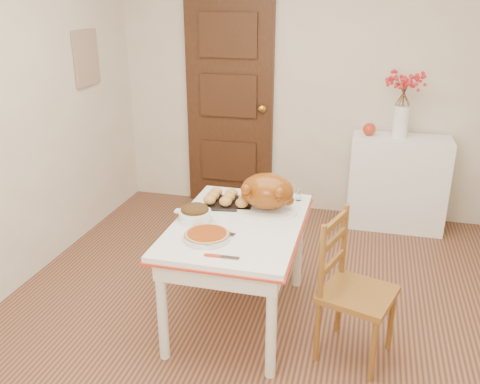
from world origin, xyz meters
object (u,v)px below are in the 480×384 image
(turkey_platter, at_px, (267,193))
(kitchen_table, at_px, (238,271))
(chair_oak, at_px, (358,291))
(sideboard, at_px, (397,183))
(pumpkin_pie, at_px, (207,235))

(turkey_platter, bearing_deg, kitchen_table, -128.85)
(kitchen_table, distance_m, turkey_platter, 0.53)
(chair_oak, bearing_deg, kitchen_table, 93.12)
(chair_oak, height_order, turkey_platter, turkey_platter)
(turkey_platter, bearing_deg, sideboard, 54.70)
(sideboard, xyz_separation_m, kitchen_table, (-1.02, -1.75, -0.08))
(kitchen_table, bearing_deg, turkey_platter, 56.61)
(sideboard, relative_size, turkey_platter, 2.12)
(kitchen_table, distance_m, chair_oak, 0.78)
(kitchen_table, height_order, chair_oak, chair_oak)
(sideboard, xyz_separation_m, pumpkin_pie, (-1.13, -2.02, 0.30))
(sideboard, distance_m, turkey_platter, 1.82)
(sideboard, height_order, chair_oak, chair_oak)
(chair_oak, bearing_deg, pumpkin_pie, 112.78)
(turkey_platter, bearing_deg, pumpkin_pie, -122.78)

